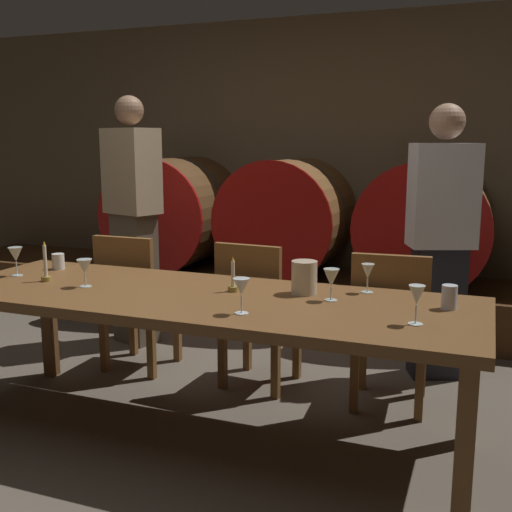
{
  "coord_description": "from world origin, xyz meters",
  "views": [
    {
      "loc": [
        1.51,
        -2.67,
        1.45
      ],
      "look_at": [
        0.34,
        0.4,
        0.84
      ],
      "focal_mm": 43.31,
      "sensor_mm": 36.0,
      "label": 1
    }
  ],
  "objects": [
    {
      "name": "chair_center",
      "position": [
        0.26,
        0.59,
        0.49
      ],
      "size": [
        0.43,
        0.43,
        0.88
      ],
      "rotation": [
        0.0,
        0.0,
        3.07
      ],
      "color": "brown",
      "rests_on": "ground"
    },
    {
      "name": "wine_barrel_right",
      "position": [
        1.07,
        2.07,
        0.84
      ],
      "size": [
        0.95,
        0.95,
        0.95
      ],
      "color": "brown",
      "rests_on": "barrel_shelf"
    },
    {
      "name": "guest_right",
      "position": [
        1.24,
        1.17,
        0.85
      ],
      "size": [
        0.44,
        0.36,
        1.67
      ],
      "rotation": [
        0.0,
        0.0,
        3.51
      ],
      "color": "black",
      "rests_on": "ground"
    },
    {
      "name": "dining_table",
      "position": [
        0.24,
        -0.07,
        0.66
      ],
      "size": [
        2.64,
        0.89,
        0.72
      ],
      "color": "brown",
      "rests_on": "ground"
    },
    {
      "name": "wine_barrel_left",
      "position": [
        -1.05,
        2.07,
        0.84
      ],
      "size": [
        0.95,
        0.95,
        0.95
      ],
      "color": "#513319",
      "rests_on": "barrel_shelf"
    },
    {
      "name": "wine_glass_left",
      "position": [
        -0.38,
        -0.13,
        0.82
      ],
      "size": [
        0.08,
        0.08,
        0.14
      ],
      "color": "silver",
      "rests_on": "dining_table"
    },
    {
      "name": "candle_left",
      "position": [
        -0.65,
        -0.1,
        0.78
      ],
      "size": [
        0.05,
        0.05,
        0.22
      ],
      "color": "olive",
      "rests_on": "dining_table"
    },
    {
      "name": "back_wall",
      "position": [
        0.0,
        2.62,
        1.24
      ],
      "size": [
        7.13,
        0.24,
        2.47
      ],
      "primitive_type": "cube",
      "color": "brown",
      "rests_on": "ground"
    },
    {
      "name": "wine_glass_center_right",
      "position": [
        0.84,
        0.04,
        0.83
      ],
      "size": [
        0.07,
        0.07,
        0.15
      ],
      "color": "silver",
      "rests_on": "dining_table"
    },
    {
      "name": "ground_plane",
      "position": [
        0.0,
        0.0,
        0.0
      ],
      "size": [
        9.27,
        9.27,
        0.0
      ],
      "primitive_type": "plane",
      "color": "brown"
    },
    {
      "name": "cup_right",
      "position": [
        1.36,
        0.08,
        0.78
      ],
      "size": [
        0.07,
        0.07,
        0.11
      ],
      "primitive_type": "cylinder",
      "color": "silver",
      "rests_on": "dining_table"
    },
    {
      "name": "barrel_shelf",
      "position": [
        0.0,
        2.07,
        0.18
      ],
      "size": [
        6.42,
        0.9,
        0.37
      ],
      "primitive_type": "cube",
      "color": "#4C2D16",
      "rests_on": "ground"
    },
    {
      "name": "cup_left",
      "position": [
        -0.8,
        0.18,
        0.77
      ],
      "size": [
        0.07,
        0.07,
        0.09
      ],
      "primitive_type": "cylinder",
      "color": "white",
      "rests_on": "dining_table"
    },
    {
      "name": "chair_right",
      "position": [
        1.05,
        0.56,
        0.49
      ],
      "size": [
        0.43,
        0.43,
        0.88
      ],
      "rotation": [
        0.0,
        0.0,
        3.21
      ],
      "color": "brown",
      "rests_on": "ground"
    },
    {
      "name": "wine_glass_far_left",
      "position": [
        -0.89,
        -0.05,
        0.84
      ],
      "size": [
        0.08,
        0.08,
        0.16
      ],
      "color": "silver",
      "rests_on": "dining_table"
    },
    {
      "name": "pitcher",
      "position": [
        0.69,
        0.12,
        0.8
      ],
      "size": [
        0.12,
        0.12,
        0.16
      ],
      "color": "beige",
      "rests_on": "dining_table"
    },
    {
      "name": "candle_right",
      "position": [
        0.35,
        0.04,
        0.77
      ],
      "size": [
        0.05,
        0.05,
        0.18
      ],
      "color": "olive",
      "rests_on": "dining_table"
    },
    {
      "name": "wine_barrel_center",
      "position": [
        -0.01,
        2.07,
        0.84
      ],
      "size": [
        0.95,
        0.95,
        0.95
      ],
      "color": "brown",
      "rests_on": "barrel_shelf"
    },
    {
      "name": "chair_left",
      "position": [
        -0.55,
        0.58,
        0.49
      ],
      "size": [
        0.4,
        0.4,
        0.88
      ],
      "rotation": [
        0.0,
        0.0,
        3.15
      ],
      "color": "brown",
      "rests_on": "ground"
    },
    {
      "name": "wine_glass_center_left",
      "position": [
        0.54,
        -0.31,
        0.84
      ],
      "size": [
        0.07,
        0.07,
        0.16
      ],
      "color": "white",
      "rests_on": "dining_table"
    },
    {
      "name": "wine_glass_far_right",
      "position": [
        1.25,
        -0.21,
        0.84
      ],
      "size": [
        0.07,
        0.07,
        0.16
      ],
      "color": "silver",
      "rests_on": "dining_table"
    },
    {
      "name": "guest_left",
      "position": [
        -0.86,
        1.08,
        0.9
      ],
      "size": [
        0.44,
        0.35,
        1.76
      ],
      "rotation": [
        0.0,
        0.0,
        2.81
      ],
      "color": "brown",
      "rests_on": "ground"
    },
    {
      "name": "wine_glass_right",
      "position": [
        0.97,
        0.25,
        0.82
      ],
      "size": [
        0.06,
        0.06,
        0.14
      ],
      "color": "silver",
      "rests_on": "dining_table"
    }
  ]
}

